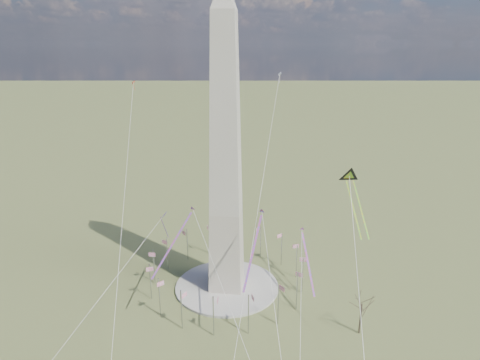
# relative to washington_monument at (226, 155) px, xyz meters

# --- Properties ---
(ground) EXTENTS (2000.00, 2000.00, 0.00)m
(ground) POSITION_rel_washington_monument_xyz_m (0.00, 0.00, -47.95)
(ground) COLOR #4D582C
(ground) RESTS_ON ground
(plaza) EXTENTS (36.00, 36.00, 0.80)m
(plaza) POSITION_rel_washington_monument_xyz_m (0.00, 0.00, -47.55)
(plaza) COLOR #A3A195
(plaza) RESTS_ON ground
(washington_monument) EXTENTS (15.56, 15.56, 100.00)m
(washington_monument) POSITION_rel_washington_monument_xyz_m (0.00, 0.00, 0.00)
(washington_monument) COLOR #AFA393
(washington_monument) RESTS_ON plaza
(flagpole_ring) EXTENTS (54.40, 54.40, 13.00)m
(flagpole_ring) POSITION_rel_washington_monument_xyz_m (-0.00, -0.00, -40.68)
(flagpole_ring) COLOR #B5B8BC
(flagpole_ring) RESTS_ON ground
(tree_near) EXTENTS (8.46, 8.46, 14.81)m
(tree_near) POSITION_rel_washington_monument_xyz_m (42.40, -19.86, -37.40)
(tree_near) COLOR #46382A
(tree_near) RESTS_ON ground
(kite_delta_black) EXTENTS (8.79, 21.10, 17.21)m
(kite_delta_black) POSITION_rel_washington_monument_xyz_m (39.87, 4.91, -8.26)
(kite_delta_black) COLOR black
(kite_delta_black) RESTS_ON ground
(kite_diamond_purple) EXTENTS (2.08, 3.28, 10.19)m
(kite_diamond_purple) POSITION_rel_washington_monument_xyz_m (-22.17, 2.40, -23.88)
(kite_diamond_purple) COLOR #3B1C80
(kite_diamond_purple) RESTS_ON ground
(kite_streamer_left) EXTENTS (4.47, 22.48, 15.48)m
(kite_streamer_left) POSITION_rel_washington_monument_xyz_m (11.43, -18.39, -19.54)
(kite_streamer_left) COLOR #FF2D28
(kite_streamer_left) RESTS_ON ground
(kite_streamer_mid) EXTENTS (9.30, 21.35, 15.37)m
(kite_streamer_mid) POSITION_rel_washington_monument_xyz_m (-13.03, -11.47, -22.24)
(kite_streamer_mid) COLOR #FF2D28
(kite_streamer_mid) RESTS_ON ground
(kite_streamer_right) EXTENTS (5.39, 20.85, 14.44)m
(kite_streamer_right) POSITION_rel_washington_monument_xyz_m (26.70, -1.14, -31.95)
(kite_streamer_right) COLOR #FF2D28
(kite_streamer_right) RESTS_ON ground
(kite_small_red) EXTENTS (1.28, 1.84, 3.86)m
(kite_small_red) POSITION_rel_washington_monument_xyz_m (-43.61, 40.08, 18.26)
(kite_small_red) COLOR red
(kite_small_red) RESTS_ON ground
(kite_small_white) EXTENTS (1.52, 1.36, 4.11)m
(kite_small_white) POSITION_rel_washington_monument_xyz_m (15.21, 41.24, 22.01)
(kite_small_white) COLOR silver
(kite_small_white) RESTS_ON ground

